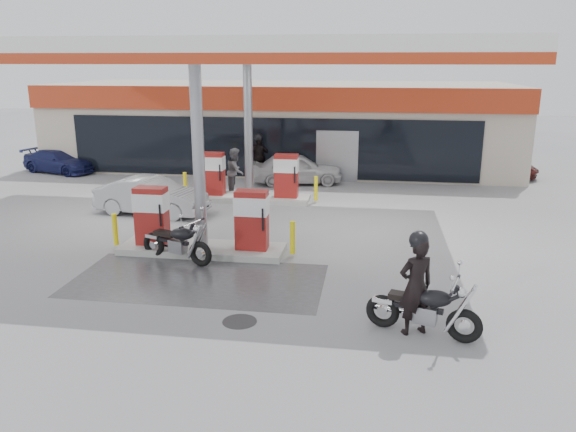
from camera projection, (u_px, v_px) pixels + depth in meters
name	position (u px, v px, depth m)	size (l,w,h in m)	color
ground	(178.00, 279.00, 13.50)	(90.00, 90.00, 0.00)	gray
wet_patch	(198.00, 280.00, 13.43)	(6.00, 3.00, 0.00)	#4C4C4F
drain_cover	(240.00, 321.00, 11.31)	(0.70, 0.70, 0.01)	#38383A
store_building	(283.00, 124.00, 28.14)	(22.00, 8.22, 4.00)	#AFA393
canopy	(225.00, 54.00, 16.85)	(16.00, 10.02, 5.51)	silver
pump_island_near	(201.00, 227.00, 15.22)	(5.14, 1.30, 1.78)	#9E9E99
pump_island_far	(249.00, 182.00, 20.93)	(5.14, 1.30, 1.78)	#9E9E99
main_motorcycle	(425.00, 310.00, 10.64)	(2.18, 1.04, 1.14)	black
biker_main	(416.00, 286.00, 10.59)	(0.70, 0.46, 1.93)	black
parked_motorcycle	(178.00, 243.00, 14.56)	(2.14, 1.13, 1.14)	black
sedan_white	(297.00, 168.00, 23.80)	(1.55, 3.86, 1.31)	#BCBBBE
attendant	(236.00, 171.00, 21.95)	(0.88, 0.68, 1.81)	#5A5A5F
hatchback_silver	(152.00, 196.00, 19.08)	(1.33, 3.82, 1.26)	#9A9DA1
parked_car_left	(59.00, 161.00, 26.24)	(1.50, 3.68, 1.07)	#171C4D
parked_car_right	(495.00, 166.00, 25.25)	(1.69, 3.66, 1.02)	#491310
biker_walking	(259.00, 158.00, 24.55)	(1.12, 0.47, 1.91)	black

